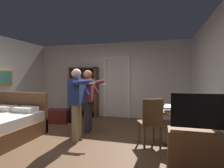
# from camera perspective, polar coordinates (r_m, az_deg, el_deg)

# --- Properties ---
(ground_plane) EXTENTS (5.93, 5.93, 0.00)m
(ground_plane) POSITION_cam_1_polar(r_m,az_deg,el_deg) (4.13, -11.74, -17.96)
(ground_plane) COLOR brown
(wall_back) EXTENTS (5.63, 0.12, 2.61)m
(wall_back) POSITION_cam_1_polar(r_m,az_deg,el_deg) (6.39, -0.72, 1.28)
(wall_back) COLOR silver
(wall_back) RESTS_ON ground_plane
(wall_right) EXTENTS (0.12, 5.51, 2.61)m
(wall_right) POSITION_cam_1_polar(r_m,az_deg,el_deg) (3.57, 31.27, 0.04)
(wall_right) COLOR silver
(wall_right) RESTS_ON ground_plane
(doorway_frame) EXTENTS (0.93, 0.08, 2.13)m
(doorway_frame) POSITION_cam_1_polar(r_m,az_deg,el_deg) (6.24, 1.62, 0.47)
(doorway_frame) COLOR white
(doorway_frame) RESTS_ON ground_plane
(bookshelf) EXTENTS (1.04, 0.32, 1.76)m
(bookshelf) POSITION_cam_1_polar(r_m,az_deg,el_deg) (6.51, -8.97, -1.83)
(bookshelf) COLOR brown
(bookshelf) RESTS_ON ground_plane
(tv_flatscreen) EXTENTS (1.00, 0.40, 1.17)m
(tv_flatscreen) POSITION_cam_1_polar(r_m,az_deg,el_deg) (3.24, 26.72, -17.24)
(tv_flatscreen) COLOR brown
(tv_flatscreen) RESTS_ON ground_plane
(side_table) EXTENTS (0.69, 0.69, 0.70)m
(side_table) POSITION_cam_1_polar(r_m,az_deg,el_deg) (4.03, 19.37, -11.44)
(side_table) COLOR brown
(side_table) RESTS_ON ground_plane
(laptop) EXTENTS (0.39, 0.39, 0.15)m
(laptop) POSITION_cam_1_polar(r_m,az_deg,el_deg) (3.93, 18.88, -7.68)
(laptop) COLOR black
(laptop) RESTS_ON side_table
(bottle_on_table) EXTENTS (0.06, 0.06, 0.28)m
(bottle_on_table) POSITION_cam_1_polar(r_m,az_deg,el_deg) (3.90, 21.59, -6.85)
(bottle_on_table) COLOR #3E342D
(bottle_on_table) RESTS_ON side_table
(wooden_chair) EXTENTS (0.56, 0.56, 0.99)m
(wooden_chair) POSITION_cam_1_polar(r_m,az_deg,el_deg) (3.77, 12.34, -11.26)
(wooden_chair) COLOR brown
(wooden_chair) RESTS_ON ground_plane
(person_blue_shirt) EXTENTS (0.69, 0.63, 1.61)m
(person_blue_shirt) POSITION_cam_1_polar(r_m,az_deg,el_deg) (4.11, -11.14, -4.64)
(person_blue_shirt) COLOR tan
(person_blue_shirt) RESTS_ON ground_plane
(person_striped_shirt) EXTENTS (0.73, 0.59, 1.60)m
(person_striped_shirt) POSITION_cam_1_polar(r_m,az_deg,el_deg) (4.66, -7.61, -3.97)
(person_striped_shirt) COLOR #333338
(person_striped_shirt) RESTS_ON ground_plane
(suitcase_dark) EXTENTS (0.69, 0.47, 0.42)m
(suitcase_dark) POSITION_cam_1_polar(r_m,az_deg,el_deg) (5.83, -16.89, -9.79)
(suitcase_dark) COLOR #4C1919
(suitcase_dark) RESTS_ON ground_plane
(suitcase_small) EXTENTS (0.59, 0.46, 0.39)m
(suitcase_small) POSITION_cam_1_polar(r_m,az_deg,el_deg) (5.93, -13.18, -9.69)
(suitcase_small) COLOR black
(suitcase_small) RESTS_ON ground_plane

